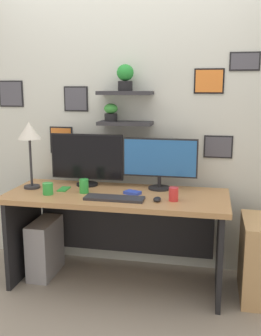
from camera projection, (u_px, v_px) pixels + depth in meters
name	position (u px, v px, depth m)	size (l,w,h in m)	color
ground_plane	(117.00, 282.00, 3.19)	(8.00, 8.00, 0.00)	gray
back_wall_assembly	(128.00, 112.00, 3.34)	(4.40, 0.24, 2.70)	silver
desk	(118.00, 217.00, 3.14)	(1.72, 0.68, 0.75)	tan
monitor_left	(87.00, 159.00, 3.26)	(0.62, 0.18, 0.43)	black
monitor_right	(160.00, 161.00, 3.14)	(0.60, 0.18, 0.41)	black
keyboard	(114.00, 198.00, 2.88)	(0.44, 0.14, 0.02)	#2D2D33
computer_mouse	(157.00, 199.00, 2.83)	(0.06, 0.09, 0.03)	black
desk_lamp	(29.00, 135.00, 3.12)	(0.19, 0.19, 0.54)	#2D2D33
cell_phone	(64.00, 189.00, 3.16)	(0.07, 0.14, 0.01)	green
coffee_mug	(48.00, 189.00, 3.01)	(0.08, 0.08, 0.09)	green
pen_cup	(174.00, 194.00, 2.84)	(0.07, 0.07, 0.10)	red
scissors_tray	(132.00, 193.00, 3.02)	(0.12, 0.08, 0.02)	blue
water_cup	(84.00, 186.00, 3.05)	(0.07, 0.07, 0.11)	green
computer_tower_left	(45.00, 248.00, 3.30)	(0.18, 0.40, 0.47)	#99999E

